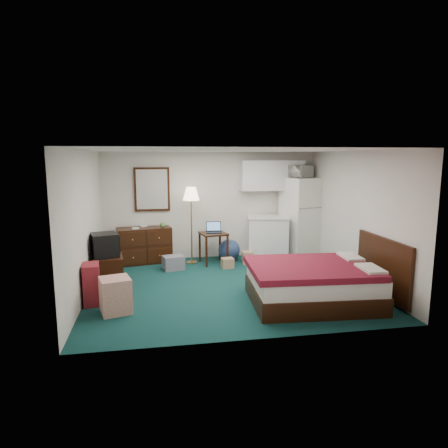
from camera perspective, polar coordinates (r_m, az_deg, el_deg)
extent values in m
cube|color=#11413D|center=(7.55, 0.52, -8.81)|extent=(5.00, 4.50, 0.01)
cube|color=silver|center=(7.17, 0.55, 10.52)|extent=(5.00, 4.50, 0.01)
cube|color=silver|center=(9.45, -1.96, 2.69)|extent=(5.00, 0.01, 2.50)
cube|color=silver|center=(5.10, 5.18, -3.29)|extent=(5.00, 0.01, 2.50)
cube|color=silver|center=(7.23, -19.33, 0.03)|extent=(0.01, 4.50, 2.50)
cube|color=silver|center=(8.09, 18.23, 1.05)|extent=(0.01, 4.50, 2.50)
sphere|color=navy|center=(9.26, 0.73, -3.74)|extent=(0.52, 0.52, 0.50)
imported|color=white|center=(9.55, 10.95, 7.58)|extent=(0.60, 0.53, 0.36)
imported|color=#896A55|center=(9.05, -13.00, -0.03)|extent=(0.15, 0.02, 0.21)
imported|color=#896A55|center=(9.26, -11.89, 0.22)|extent=(0.15, 0.07, 0.20)
imported|color=#5B9F4C|center=(9.12, -8.78, -0.08)|extent=(0.13, 0.11, 0.13)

